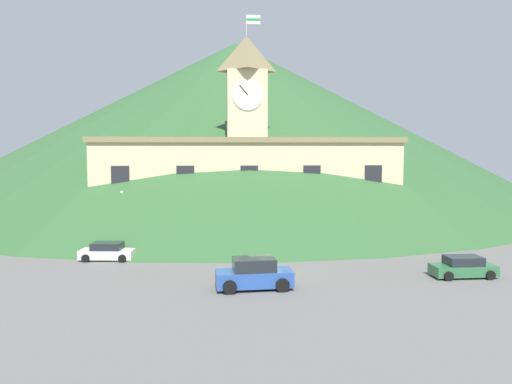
{
  "coord_description": "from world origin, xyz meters",
  "views": [
    {
      "loc": [
        -3.41,
        -36.43,
        9.29
      ],
      "look_at": [
        0.0,
        7.71,
        5.54
      ],
      "focal_mm": 35.0,
      "sensor_mm": 36.0,
      "label": 1
    }
  ],
  "objects_px": {
    "street_lamp_center": "(355,205)",
    "street_lamp_right": "(249,209)",
    "car_white_taxi": "(107,252)",
    "pedestrian": "(328,232)",
    "car_blue_van": "(254,275)",
    "car_black_suv": "(193,240)",
    "car_green_wagon": "(463,267)",
    "street_lamp_far_left": "(127,204)"
  },
  "relations": [
    {
      "from": "car_green_wagon",
      "to": "car_black_suv",
      "type": "height_order",
      "value": "car_black_suv"
    },
    {
      "from": "car_black_suv",
      "to": "car_white_taxi",
      "type": "bearing_deg",
      "value": -150.64
    },
    {
      "from": "car_black_suv",
      "to": "pedestrian",
      "type": "relative_size",
      "value": 2.81
    },
    {
      "from": "car_blue_van",
      "to": "car_green_wagon",
      "type": "height_order",
      "value": "car_blue_van"
    },
    {
      "from": "street_lamp_right",
      "to": "car_blue_van",
      "type": "bearing_deg",
      "value": -92.46
    },
    {
      "from": "pedestrian",
      "to": "car_white_taxi",
      "type": "bearing_deg",
      "value": -29.19
    },
    {
      "from": "car_white_taxi",
      "to": "car_green_wagon",
      "type": "xyz_separation_m",
      "value": [
        27.21,
        -7.85,
        0.02
      ]
    },
    {
      "from": "street_lamp_center",
      "to": "car_black_suv",
      "type": "height_order",
      "value": "street_lamp_center"
    },
    {
      "from": "street_lamp_center",
      "to": "street_lamp_right",
      "type": "bearing_deg",
      "value": -180.0
    },
    {
      "from": "street_lamp_right",
      "to": "street_lamp_center",
      "type": "xyz_separation_m",
      "value": [
        11.41,
        0.0,
        0.26
      ]
    },
    {
      "from": "street_lamp_far_left",
      "to": "street_lamp_center",
      "type": "distance_m",
      "value": 23.96
    },
    {
      "from": "street_lamp_right",
      "to": "car_black_suv",
      "type": "xyz_separation_m",
      "value": [
        -5.6,
        -5.07,
        -2.3
      ]
    },
    {
      "from": "car_white_taxi",
      "to": "car_black_suv",
      "type": "bearing_deg",
      "value": 37.25
    },
    {
      "from": "car_white_taxi",
      "to": "street_lamp_center",
      "type": "bearing_deg",
      "value": 26.95
    },
    {
      "from": "street_lamp_center",
      "to": "car_blue_van",
      "type": "height_order",
      "value": "street_lamp_center"
    },
    {
      "from": "street_lamp_right",
      "to": "car_blue_van",
      "type": "xyz_separation_m",
      "value": [
        -0.82,
        -19.09,
        -2.17
      ]
    },
    {
      "from": "street_lamp_right",
      "to": "pedestrian",
      "type": "bearing_deg",
      "value": -16.76
    },
    {
      "from": "street_lamp_far_left",
      "to": "car_blue_van",
      "type": "distance_m",
      "value": 22.57
    },
    {
      "from": "street_lamp_center",
      "to": "car_white_taxi",
      "type": "bearing_deg",
      "value": -158.7
    },
    {
      "from": "street_lamp_far_left",
      "to": "car_blue_van",
      "type": "height_order",
      "value": "street_lamp_far_left"
    },
    {
      "from": "car_white_taxi",
      "to": "pedestrian",
      "type": "xyz_separation_m",
      "value": [
        20.5,
        6.95,
        0.27
      ]
    },
    {
      "from": "street_lamp_right",
      "to": "street_lamp_center",
      "type": "distance_m",
      "value": 11.41
    },
    {
      "from": "street_lamp_right",
      "to": "car_green_wagon",
      "type": "distance_m",
      "value": 22.72
    },
    {
      "from": "street_lamp_right",
      "to": "car_white_taxi",
      "type": "relative_size",
      "value": 0.91
    },
    {
      "from": "street_lamp_center",
      "to": "car_green_wagon",
      "type": "distance_m",
      "value": 17.7
    },
    {
      "from": "street_lamp_right",
      "to": "pedestrian",
      "type": "distance_m",
      "value": 8.57
    },
    {
      "from": "street_lamp_far_left",
      "to": "street_lamp_center",
      "type": "relative_size",
      "value": 1.1
    },
    {
      "from": "street_lamp_center",
      "to": "pedestrian",
      "type": "height_order",
      "value": "street_lamp_center"
    },
    {
      "from": "car_blue_van",
      "to": "car_black_suv",
      "type": "relative_size",
      "value": 1.05
    },
    {
      "from": "car_green_wagon",
      "to": "car_black_suv",
      "type": "xyz_separation_m",
      "value": [
        -20.26,
        12.13,
        0.11
      ]
    },
    {
      "from": "car_black_suv",
      "to": "pedestrian",
      "type": "bearing_deg",
      "value": 8.95
    },
    {
      "from": "street_lamp_far_left",
      "to": "car_white_taxi",
      "type": "height_order",
      "value": "street_lamp_far_left"
    },
    {
      "from": "car_white_taxi",
      "to": "pedestrian",
      "type": "relative_size",
      "value": 2.63
    },
    {
      "from": "car_white_taxi",
      "to": "street_lamp_right",
      "type": "bearing_deg",
      "value": 42.31
    },
    {
      "from": "car_white_taxi",
      "to": "car_blue_van",
      "type": "xyz_separation_m",
      "value": [
        11.73,
        -9.75,
        0.27
      ]
    },
    {
      "from": "car_blue_van",
      "to": "car_black_suv",
      "type": "distance_m",
      "value": 14.82
    },
    {
      "from": "street_lamp_far_left",
      "to": "car_black_suv",
      "type": "distance_m",
      "value": 9.06
    },
    {
      "from": "pedestrian",
      "to": "car_black_suv",
      "type": "bearing_deg",
      "value": -36.75
    },
    {
      "from": "street_lamp_far_left",
      "to": "car_blue_van",
      "type": "bearing_deg",
      "value": -58.44
    },
    {
      "from": "street_lamp_right",
      "to": "street_lamp_far_left",
      "type": "bearing_deg",
      "value": 180.0
    },
    {
      "from": "street_lamp_far_left",
      "to": "car_black_suv",
      "type": "relative_size",
      "value": 1.02
    },
    {
      "from": "car_green_wagon",
      "to": "car_black_suv",
      "type": "distance_m",
      "value": 23.61
    }
  ]
}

